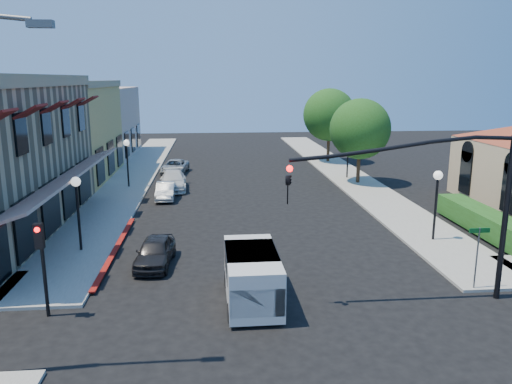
{
  "coord_description": "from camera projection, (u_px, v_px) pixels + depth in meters",
  "views": [
    {
      "loc": [
        -2.35,
        -14.69,
        7.9
      ],
      "look_at": [
        -0.27,
        8.45,
        2.6
      ],
      "focal_mm": 35.0,
      "sensor_mm": 36.0,
      "label": 1
    }
  ],
  "objects": [
    {
      "name": "sidewalk_left",
      "position": [
        135.0,
        175.0,
        41.67
      ],
      "size": [
        3.5,
        50.0,
        0.12
      ],
      "primitive_type": "cube",
      "color": "gray",
      "rests_on": "ground"
    },
    {
      "name": "lamppost_left_far",
      "position": [
        127.0,
        151.0,
        36.24
      ],
      "size": [
        0.44,
        0.44,
        3.57
      ],
      "color": "black",
      "rests_on": "ground"
    },
    {
      "name": "yellow_stucco_building",
      "position": [
        44.0,
        132.0,
        39.28
      ],
      "size": [
        10.0,
        12.0,
        7.6
      ],
      "primitive_type": "cube",
      "color": "tan",
      "rests_on": "ground"
    },
    {
      "name": "street_tree_b",
      "position": [
        329.0,
        115.0,
        47.06
      ],
      "size": [
        4.94,
        4.94,
        7.02
      ],
      "color": "black",
      "rests_on": "ground"
    },
    {
      "name": "street_tree_a",
      "position": [
        360.0,
        129.0,
        37.42
      ],
      "size": [
        4.56,
        4.56,
        6.48
      ],
      "color": "black",
      "rests_on": "ground"
    },
    {
      "name": "sidewalk_right",
      "position": [
        340.0,
        171.0,
        43.19
      ],
      "size": [
        3.5,
        50.0,
        0.12
      ],
      "primitive_type": "cube",
      "color": "gray",
      "rests_on": "ground"
    },
    {
      "name": "pink_stucco_building",
      "position": [
        82.0,
        123.0,
        51.0
      ],
      "size": [
        10.0,
        12.0,
        7.0
      ],
      "primitive_type": "cube",
      "color": "#C2A192",
      "rests_on": "ground"
    },
    {
      "name": "parked_car_a",
      "position": [
        155.0,
        252.0,
        21.49
      ],
      "size": [
        1.72,
        3.68,
        1.22
      ],
      "primitive_type": "imported",
      "rotation": [
        0.0,
        0.0,
        -0.08
      ],
      "color": "black",
      "rests_on": "ground"
    },
    {
      "name": "parked_car_b",
      "position": [
        165.0,
        191.0,
        33.33
      ],
      "size": [
        1.26,
        3.43,
        1.12
      ],
      "primitive_type": "imported",
      "rotation": [
        0.0,
        0.0,
        0.02
      ],
      "color": "silver",
      "rests_on": "ground"
    },
    {
      "name": "street_name_sign",
      "position": [
        478.0,
        248.0,
        18.64
      ],
      "size": [
        0.8,
        0.06,
        2.5
      ],
      "color": "#595B5E",
      "rests_on": "ground"
    },
    {
      "name": "parked_car_d",
      "position": [
        175.0,
        167.0,
        42.36
      ],
      "size": [
        2.45,
        4.38,
        1.16
      ],
      "primitive_type": "imported",
      "rotation": [
        0.0,
        0.0,
        -0.13
      ],
      "color": "#A1A3A6",
      "rests_on": "ground"
    },
    {
      "name": "curb_red_strip",
      "position": [
        116.0,
        251.0,
        23.39
      ],
      "size": [
        0.25,
        10.0,
        0.06
      ],
      "primitive_type": "cube",
      "color": "maroon",
      "rests_on": "ground"
    },
    {
      "name": "parked_car_c",
      "position": [
        173.0,
        181.0,
        36.2
      ],
      "size": [
        2.1,
        4.62,
        1.31
      ],
      "primitive_type": "imported",
      "rotation": [
        0.0,
        0.0,
        0.06
      ],
      "color": "silver",
      "rests_on": "ground"
    },
    {
      "name": "signal_mast_arm",
      "position": [
        450.0,
        191.0,
        17.28
      ],
      "size": [
        8.01,
        0.39,
        6.0
      ],
      "color": "black",
      "rests_on": "ground"
    },
    {
      "name": "lamppost_right_near",
      "position": [
        437.0,
        188.0,
        24.13
      ],
      "size": [
        0.44,
        0.44,
        3.57
      ],
      "color": "black",
      "rests_on": "ground"
    },
    {
      "name": "lamppost_right_far",
      "position": [
        348.0,
        145.0,
        39.66
      ],
      "size": [
        0.44,
        0.44,
        3.57
      ],
      "color": "black",
      "rests_on": "ground"
    },
    {
      "name": "lamppost_left_near",
      "position": [
        77.0,
        195.0,
        22.65
      ],
      "size": [
        0.44,
        0.44,
        3.57
      ],
      "color": "black",
      "rests_on": "ground"
    },
    {
      "name": "white_van",
      "position": [
        252.0,
        274.0,
        17.8
      ],
      "size": [
        1.9,
        4.24,
        1.87
      ],
      "color": "silver",
      "rests_on": "ground"
    },
    {
      "name": "secondary_signal",
      "position": [
        41.0,
        252.0,
        16.38
      ],
      "size": [
        0.28,
        0.42,
        3.32
      ],
      "color": "black",
      "rests_on": "ground"
    },
    {
      "name": "hedge",
      "position": [
        483.0,
        234.0,
        25.99
      ],
      "size": [
        1.4,
        8.0,
        1.1
      ],
      "primitive_type": "cube",
      "color": "#204A15",
      "rests_on": "ground"
    },
    {
      "name": "ground",
      "position": [
        288.0,
        327.0,
        16.23
      ],
      "size": [
        120.0,
        120.0,
        0.0
      ],
      "primitive_type": "plane",
      "color": "black",
      "rests_on": "ground"
    }
  ]
}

